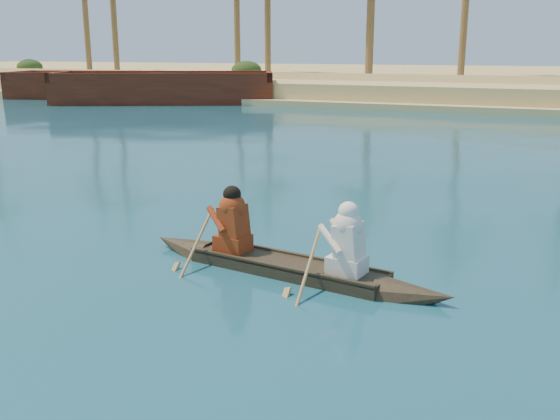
% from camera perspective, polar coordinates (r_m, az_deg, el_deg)
% --- Properties ---
extents(ground, '(160.00, 160.00, 0.00)m').
position_cam_1_polar(ground, '(16.43, -17.06, 2.26)').
color(ground, '#0C374D').
rests_on(ground, ground).
extents(sandy_embankment, '(150.00, 51.00, 1.50)m').
position_cam_1_polar(sandy_embankment, '(60.13, 13.20, 11.46)').
color(sandy_embankment, tan).
rests_on(sandy_embankment, ground).
extents(shrub_cluster, '(100.00, 6.00, 2.40)m').
position_cam_1_polar(shrub_cluster, '(45.04, 9.73, 11.60)').
color(shrub_cluster, '#1C3312').
rests_on(shrub_cluster, ground).
extents(canoe, '(5.21, 1.47, 1.42)m').
position_cam_1_polar(canoe, '(9.43, 0.63, -4.20)').
color(canoe, '#352D1D').
rests_on(canoe, ground).
extents(barge_left, '(13.45, 7.82, 2.13)m').
position_cam_1_polar(barge_left, '(46.20, -15.80, 10.77)').
color(barge_left, maroon).
rests_on(barge_left, ground).
extents(barge_mid, '(14.22, 9.81, 2.26)m').
position_cam_1_polar(barge_mid, '(41.03, -10.43, 10.74)').
color(barge_mid, maroon).
rests_on(barge_mid, ground).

